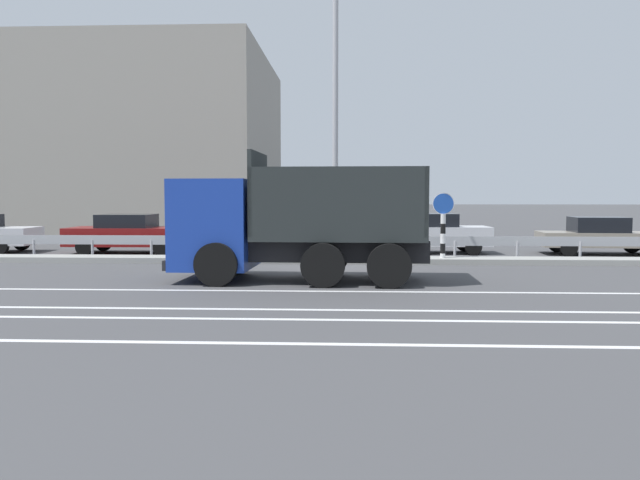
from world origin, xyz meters
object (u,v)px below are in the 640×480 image
object	(u,v)px
dump_truck	(269,230)
parked_car_6	(600,236)
parked_car_3	(130,233)
parked_car_4	(275,235)
median_road_sign	(443,227)
street_lamp_1	(335,88)
parked_car_5	(436,233)

from	to	relation	value
dump_truck	parked_car_6	distance (m)	13.58
parked_car_3	parked_car_4	distance (m)	5.42
median_road_sign	street_lamp_1	bearing A→B (deg)	-179.05
parked_car_4	parked_car_5	distance (m)	6.07
parked_car_3	parked_car_4	world-z (taller)	parked_car_3
dump_truck	parked_car_3	world-z (taller)	dump_truck
parked_car_6	parked_car_4	bearing A→B (deg)	-85.63
parked_car_4	median_road_sign	bearing A→B (deg)	-123.79
street_lamp_1	dump_truck	bearing A→B (deg)	-110.64
dump_truck	street_lamp_1	bearing A→B (deg)	-18.89
median_road_sign	parked_car_6	size ratio (longest dim) A/B	0.50
street_lamp_1	parked_car_6	distance (m)	11.32
parked_car_4	dump_truck	bearing A→B (deg)	-178.49
parked_car_3	median_road_sign	bearing A→B (deg)	74.20
dump_truck	street_lamp_1	world-z (taller)	street_lamp_1
parked_car_5	street_lamp_1	bearing A→B (deg)	-46.99
median_road_sign	parked_car_3	world-z (taller)	median_road_sign
parked_car_4	parked_car_6	bearing A→B (deg)	-93.89
parked_car_6	median_road_sign	bearing A→B (deg)	-57.77
median_road_sign	parked_car_3	size ratio (longest dim) A/B	0.49
parked_car_3	parked_car_5	bearing A→B (deg)	92.20
median_road_sign	parked_car_4	bearing A→B (deg)	150.48
street_lamp_1	parked_car_5	size ratio (longest dim) A/B	2.59
street_lamp_1	parked_car_4	xyz separation A→B (m)	(-2.34, 3.32, -4.83)
dump_truck	parked_car_3	size ratio (longest dim) A/B	1.41
parked_car_5	parked_car_6	world-z (taller)	parked_car_5
parked_car_3	parked_car_6	size ratio (longest dim) A/B	1.01
dump_truck	parked_car_4	xyz separation A→B (m)	(-0.76, 7.53, -0.58)
dump_truck	parked_car_6	bearing A→B (deg)	-54.16
parked_car_3	parked_car_4	bearing A→B (deg)	91.86
street_lamp_1	parked_car_6	xyz separation A→B (m)	(9.66, 3.40, -4.82)
dump_truck	parked_car_6	xyz separation A→B (m)	(11.24, 7.61, -0.58)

